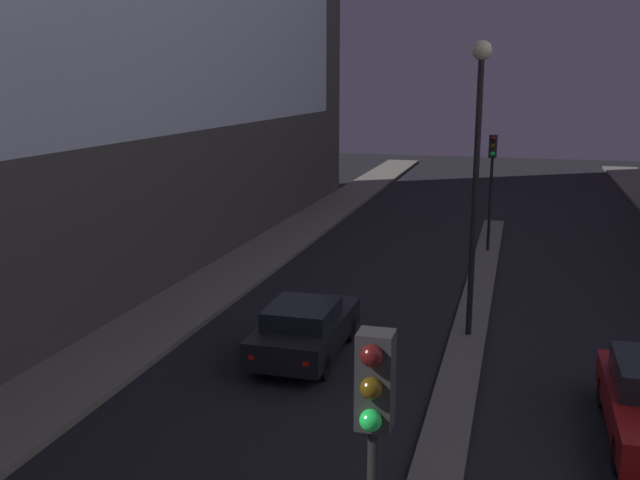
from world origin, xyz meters
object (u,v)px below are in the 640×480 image
object	(u,v)px
traffic_light_near	(373,465)
car_left_lane	(305,328)
traffic_light_mid	(492,167)
street_lamp	(478,142)

from	to	relation	value
traffic_light_near	car_left_lane	xyz separation A→B (m)	(-3.97, 10.83, -2.83)
traffic_light_mid	car_left_lane	bearing A→B (deg)	-107.41
traffic_light_mid	street_lamp	distance (m)	10.41
car_left_lane	street_lamp	bearing A→B (deg)	31.28
traffic_light_mid	street_lamp	size ratio (longest dim) A/B	0.60
street_lamp	car_left_lane	world-z (taller)	street_lamp
traffic_light_mid	car_left_lane	world-z (taller)	traffic_light_mid
traffic_light_near	car_left_lane	bearing A→B (deg)	110.12
traffic_light_near	car_left_lane	world-z (taller)	traffic_light_near
traffic_light_mid	street_lamp	bearing A→B (deg)	-90.00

